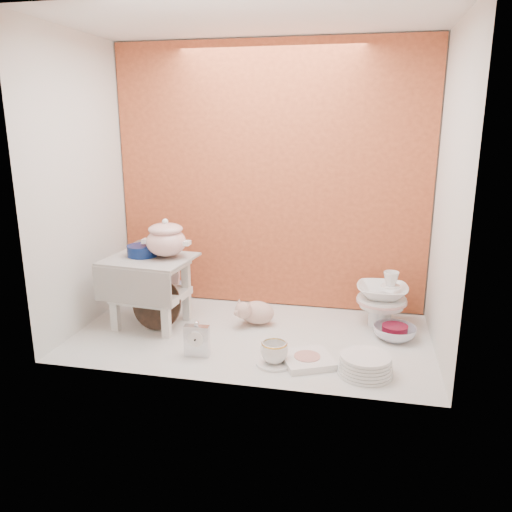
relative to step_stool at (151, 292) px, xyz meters
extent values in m
plane|color=silver|center=(0.55, -0.03, -0.19)|extent=(1.80, 1.80, 0.00)
cube|color=#C65A31|center=(0.55, 0.47, 0.56)|extent=(1.80, 0.06, 1.50)
cube|color=silver|center=(-0.35, -0.03, 0.56)|extent=(0.06, 1.00, 1.50)
cube|color=silver|center=(1.45, -0.03, 0.56)|extent=(0.06, 1.00, 1.50)
cube|color=white|center=(0.55, -0.03, 1.31)|extent=(1.80, 1.00, 0.06)
cylinder|color=#0B1D52|center=(-0.05, 0.03, 0.22)|extent=(0.20, 0.20, 0.06)
imported|color=white|center=(-0.06, 0.34, -0.07)|extent=(0.26, 0.26, 0.23)
cube|color=silver|center=(0.36, -0.31, -0.10)|extent=(0.12, 0.05, 0.17)
ellipsoid|color=#C99E8D|center=(0.55, 0.12, -0.12)|extent=(0.28, 0.24, 0.14)
cylinder|color=white|center=(0.72, -0.31, -0.18)|extent=(0.21, 0.21, 0.01)
imported|color=white|center=(0.72, -0.31, -0.13)|extent=(0.15, 0.15, 0.10)
cube|color=white|center=(0.87, -0.27, -0.17)|extent=(0.29, 0.29, 0.03)
cylinder|color=white|center=(1.13, -0.32, -0.14)|extent=(0.31, 0.31, 0.09)
imported|color=silver|center=(1.27, 0.09, -0.15)|extent=(0.23, 0.23, 0.07)
cylinder|color=silver|center=(1.18, 0.24, -0.10)|extent=(0.10, 0.10, 0.18)
camera|label=1|loc=(1.08, -2.38, 0.89)|focal=35.62mm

